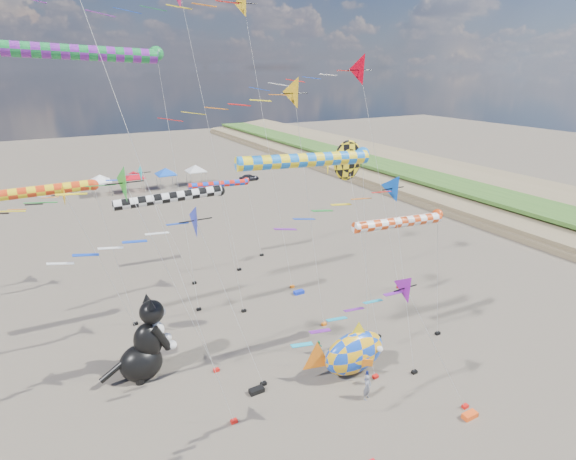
# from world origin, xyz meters

# --- Properties ---
(delta_kite_0) EXTENTS (8.11, 1.59, 12.17)m
(delta_kite_0) POSITION_xyz_m (-12.64, 18.21, 10.96)
(delta_kite_0) COLOR #D79404
(delta_kite_0) RESTS_ON ground
(delta_kite_1) EXTENTS (11.75, 2.08, 14.30)m
(delta_kite_1) POSITION_xyz_m (-10.35, 11.26, 12.92)
(delta_kite_1) COLOR #189822
(delta_kite_1) RESTS_ON ground
(delta_kite_2) EXTENTS (9.90, 2.04, 18.23)m
(delta_kite_2) POSITION_xyz_m (0.28, 12.57, 16.87)
(delta_kite_2) COLOR yellow
(delta_kite_2) RESTS_ON ground
(delta_kite_4) EXTENTS (12.39, 2.40, 24.20)m
(delta_kite_4) POSITION_xyz_m (1.02, 19.17, 22.68)
(delta_kite_4) COLOR yellow
(delta_kite_4) RESTS_ON ground
(delta_kite_6) EXTENTS (9.54, 1.69, 13.15)m
(delta_kite_6) POSITION_xyz_m (1.76, 4.93, 11.87)
(delta_kite_6) COLOR #0A47B8
(delta_kite_6) RESTS_ON ground
(delta_kite_7) EXTENTS (12.74, 2.52, 19.73)m
(delta_kite_7) POSITION_xyz_m (8.09, 14.54, 18.21)
(delta_kite_7) COLOR red
(delta_kite_7) RESTS_ON ground
(delta_kite_8) EXTENTS (9.36, 1.60, 9.29)m
(delta_kite_8) POSITION_xyz_m (1.53, 1.18, 8.06)
(delta_kite_8) COLOR #86149D
(delta_kite_8) RESTS_ON ground
(delta_kite_9) EXTENTS (9.93, 1.70, 11.36)m
(delta_kite_9) POSITION_xyz_m (-7.02, 24.12, 10.08)
(delta_kite_9) COLOR #0ACBD3
(delta_kite_9) RESTS_ON ground
(delta_kite_10) EXTENTS (9.15, 2.00, 12.05)m
(delta_kite_10) POSITION_xyz_m (-6.61, 8.59, 10.72)
(delta_kite_10) COLOR #1A2DCE
(delta_kite_10) RESTS_ON ground
(windsock_0) EXTENTS (8.96, 0.75, 10.65)m
(windsock_0) POSITION_xyz_m (-5.60, 17.35, 10.22)
(windsock_0) COLOR black
(windsock_0) RESTS_ON ground
(windsock_1) EXTENTS (8.29, 0.71, 9.92)m
(windsock_1) POSITION_xyz_m (5.96, 7.45, 9.51)
(windsock_1) COLOR red
(windsock_1) RESTS_ON ground
(windsock_2) EXTENTS (9.33, 0.79, 14.31)m
(windsock_2) POSITION_xyz_m (-0.41, 8.12, 13.86)
(windsock_2) COLOR blue
(windsock_2) RESTS_ON ground
(windsock_3) EXTENTS (7.35, 0.61, 8.54)m
(windsock_3) POSITION_xyz_m (1.37, 27.01, 8.16)
(windsock_3) COLOR red
(windsock_3) RESTS_ON ground
(windsock_4) EXTENTS (8.41, 0.73, 11.56)m
(windsock_4) POSITION_xyz_m (-13.39, 19.56, 11.13)
(windsock_4) COLOR red
(windsock_4) RESTS_ON ground
(windsock_5) EXTENTS (10.93, 0.93, 19.88)m
(windsock_5) POSITION_xyz_m (-9.61, 19.34, 19.36)
(windsock_5) COLOR #178338
(windsock_5) RESTS_ON ground
(angelfish_kite) EXTENTS (3.74, 3.02, 14.21)m
(angelfish_kite) POSITION_xyz_m (4.06, 11.21, 12.79)
(angelfish_kite) COLOR yellow
(angelfish_kite) RESTS_ON ground
(cat_inflatable) EXTENTS (4.14, 2.24, 5.45)m
(cat_inflatable) POSITION_xyz_m (-9.43, 13.10, 2.73)
(cat_inflatable) COLOR black
(cat_inflatable) RESTS_ON ground
(fish_inflatable) EXTENTS (5.85, 2.68, 3.83)m
(fish_inflatable) POSITION_xyz_m (2.13, 6.78, 1.62)
(fish_inflatable) COLOR blue
(fish_inflatable) RESTS_ON ground
(person_adult) EXTENTS (0.71, 0.61, 1.65)m
(person_adult) POSITION_xyz_m (1.51, 4.54, 0.82)
(person_adult) COLOR slate
(person_adult) RESTS_ON ground
(child_green) EXTENTS (0.50, 0.39, 1.01)m
(child_green) POSITION_xyz_m (1.41, 9.67, 0.51)
(child_green) COLOR #208E58
(child_green) RESTS_ON ground
(child_blue) EXTENTS (0.62, 0.50, 0.99)m
(child_blue) POSITION_xyz_m (2.30, 5.57, 0.49)
(child_blue) COLOR navy
(child_blue) RESTS_ON ground
(kite_bag_0) EXTENTS (0.90, 0.44, 0.30)m
(kite_bag_0) POSITION_xyz_m (5.64, 0.52, 0.15)
(kite_bag_0) COLOR #FF5015
(kite_bag_0) RESTS_ON ground
(kite_bag_1) EXTENTS (0.90, 0.44, 0.30)m
(kite_bag_1) POSITION_xyz_m (4.58, 17.88, 0.15)
(kite_bag_1) COLOR #132DC1
(kite_bag_1) RESTS_ON ground
(kite_bag_3) EXTENTS (0.90, 0.44, 0.30)m
(kite_bag_3) POSITION_xyz_m (-4.01, 8.17, 0.15)
(kite_bag_3) COLOR black
(kite_bag_3) RESTS_ON ground
(tent_row) EXTENTS (19.20, 4.20, 3.80)m
(tent_row) POSITION_xyz_m (1.50, 60.00, 3.15)
(tent_row) COLOR white
(tent_row) RESTS_ON ground
(parked_car) EXTENTS (3.61, 1.80, 1.18)m
(parked_car) POSITION_xyz_m (17.81, 58.00, 0.59)
(parked_car) COLOR #26262D
(parked_car) RESTS_ON ground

